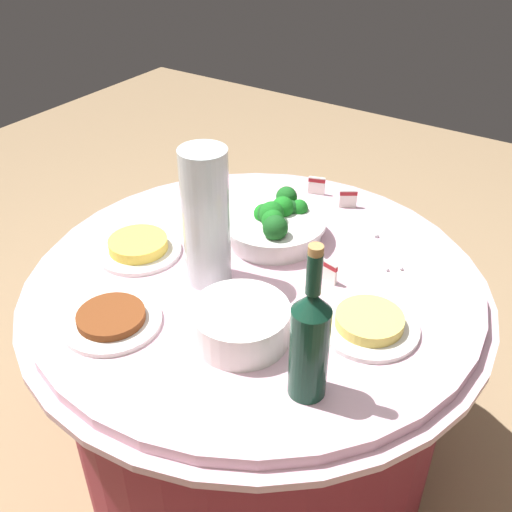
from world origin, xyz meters
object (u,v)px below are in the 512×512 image
Objects in this scene: plate_stack at (241,323)px; broccoli_bowl at (274,224)px; wine_bottle at (310,341)px; label_placard_rear at (317,185)px; food_plate_fried_egg at (138,247)px; label_placard_front at (348,198)px; label_placard_mid at (328,270)px; serving_tongs at (385,250)px; food_plate_noodles at (369,324)px; food_plate_stir_fry at (112,319)px; decorative_fruit_vase at (206,226)px.

broccoli_bowl is at bearing -68.08° from plate_stack.
wine_bottle is 0.81m from label_placard_rear.
label_placard_rear is (-0.23, -0.54, 0.01)m from food_plate_fried_egg.
food_plate_fried_egg is at bearing -16.55° from wine_bottle.
label_placard_front is 0.12m from label_placard_rear.
label_placard_front is (-0.35, -0.52, 0.01)m from food_plate_fried_egg.
wine_bottle reaches higher than label_placard_mid.
food_plate_noodles reaches higher than serving_tongs.
food_plate_noodles is 1.00× the size of food_plate_stir_fry.
label_placard_rear is at bearing -57.76° from label_placard_mid.
broccoli_bowl is at bearing -135.59° from food_plate_fried_egg.
label_placard_front is (0.06, -0.64, -0.01)m from plate_stack.
food_plate_fried_egg is 1.00× the size of food_plate_stir_fry.
serving_tongs is at bearing -104.57° from plate_stack.
label_placard_front reaches higher than serving_tongs.
broccoli_bowl is at bearing -98.74° from decorative_fruit_vase.
decorative_fruit_vase is 1.55× the size of food_plate_fried_egg.
label_placard_mid is at bearing 71.45° from serving_tongs.
food_plate_stir_fry is 0.78m from label_placard_front.
serving_tongs is (-0.31, -0.34, -0.14)m from decorative_fruit_vase.
label_placard_front is at bearing -123.85° from food_plate_fried_egg.
decorative_fruit_vase is 0.30m from food_plate_stir_fry.
wine_bottle is 0.74m from label_placard_front.
decorative_fruit_vase is at bearing -26.56° from wine_bottle.
decorative_fruit_vase is 6.18× the size of label_placard_front.
label_placard_front is 1.00× the size of label_placard_rear.
food_plate_noodles is 4.00× the size of label_placard_rear.
wine_bottle is 0.47m from food_plate_stir_fry.
label_placard_mid is (0.13, -0.34, -0.10)m from wine_bottle.
food_plate_stir_fry is at bearing 77.13° from broccoli_bowl.
label_placard_rear reaches higher than food_plate_noodles.
food_plate_noodles is 0.56m from food_plate_stir_fry.
broccoli_bowl is 1.27× the size of food_plate_fried_egg.
plate_stack is 0.29m from label_placard_mid.
wine_bottle is at bearing -171.93° from food_plate_stir_fry.
food_plate_stir_fry is at bearing 31.66° from food_plate_noodles.
broccoli_bowl is at bearing -23.19° from label_placard_mid.
broccoli_bowl is at bearing -51.43° from wine_bottle.
decorative_fruit_vase reaches higher than label_placard_front.
food_plate_stir_fry is (0.48, 0.30, -0.00)m from food_plate_noodles.
plate_stack is 0.68m from label_placard_rear.
food_plate_noodles is at bearing 129.18° from label_placard_rear.
label_placard_front is at bearing -104.03° from decorative_fruit_vase.
label_placard_front reaches higher than food_plate_fried_egg.
serving_tongs is at bearing -132.19° from decorative_fruit_vase.
label_placard_front is at bearing -71.17° from label_placard_mid.
plate_stack is at bearing 105.06° from label_placard_rear.
broccoli_bowl is 5.09× the size of label_placard_front.
label_placard_front is (-0.20, -0.76, 0.02)m from food_plate_stir_fry.
food_plate_noodles is (-0.40, -0.04, -0.13)m from decorative_fruit_vase.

